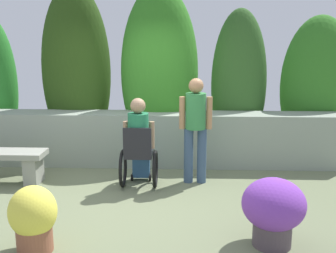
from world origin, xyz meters
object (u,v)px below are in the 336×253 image
(flower_pot_terracotta_by_wall, at_px, (33,218))
(person_standing_companion, at_px, (196,124))
(flower_pot_purple_near, at_px, (273,209))
(person_in_wheelchair, at_px, (139,145))

(flower_pot_terracotta_by_wall, bearing_deg, person_standing_companion, 51.89)
(person_standing_companion, xyz_separation_m, flower_pot_purple_near, (0.78, -1.94, -0.51))
(person_in_wheelchair, height_order, person_standing_companion, person_standing_companion)
(person_in_wheelchair, distance_m, flower_pot_terracotta_by_wall, 2.17)
(person_in_wheelchair, xyz_separation_m, flower_pot_terracotta_by_wall, (-0.87, -1.97, -0.26))
(person_in_wheelchair, relative_size, flower_pot_terracotta_by_wall, 1.89)
(person_standing_companion, distance_m, flower_pot_terracotta_by_wall, 2.81)
(person_standing_companion, bearing_deg, person_in_wheelchair, -154.96)
(person_in_wheelchair, bearing_deg, flower_pot_purple_near, -53.10)
(flower_pot_terracotta_by_wall, bearing_deg, flower_pot_purple_near, 5.19)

